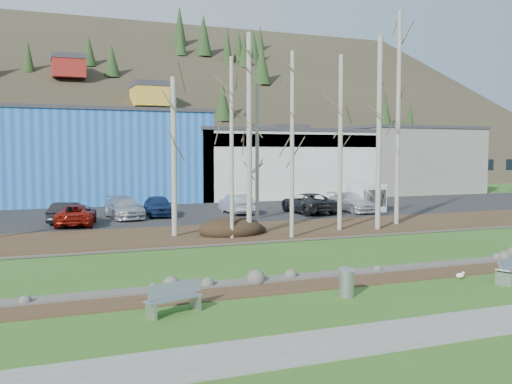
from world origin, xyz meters
name	(u,v)px	position (x,y,z in m)	size (l,w,h in m)	color
ground	(403,293)	(0.00, 0.00, 0.00)	(200.00, 200.00, 0.00)	#305A19
footpath	(483,322)	(0.00, -3.50, 0.02)	(80.00, 2.00, 0.04)	#61625D
dirt_strip	(367,279)	(0.00, 2.10, 0.01)	(80.00, 1.80, 0.03)	#382616
near_bank_rocks	(352,274)	(0.00, 3.10, 0.00)	(80.00, 0.80, 0.50)	#47423D
river	(303,255)	(0.00, 7.20, 0.00)	(80.00, 8.00, 0.90)	black
far_bank_rocks	(267,242)	(0.00, 11.30, 0.00)	(80.00, 0.80, 0.46)	#47423D
far_bank	(245,232)	(0.00, 14.50, 0.07)	(80.00, 7.00, 0.15)	#382616
parking_lot	(195,213)	(0.00, 25.00, 0.07)	(80.00, 14.00, 0.14)	black
building_blue	(90,156)	(-6.00, 39.00, 4.16)	(20.40, 12.24, 8.30)	#2058AA
building_white	(271,163)	(12.00, 38.98, 3.41)	(18.36, 12.24, 6.80)	silver
building_grey	(401,160)	(28.00, 39.00, 3.66)	(14.28, 12.24, 7.30)	slate
hillside	(99,74)	(0.00, 84.00, 17.50)	(160.00, 72.00, 35.00)	#2C261A
bench_intact	(174,298)	(-7.41, 0.43, 0.43)	(1.79, 1.01, 0.86)	#A2A5A7
bench_damaged	(511,270)	(4.50, -0.04, 0.40)	(1.86, 1.28, 0.79)	#A2A5A7
litter_bin	(346,284)	(-1.97, 0.22, 0.41)	(0.47, 0.47, 0.82)	#A2A5A7
seagull	(460,275)	(3.05, 0.83, 0.16)	(0.39, 0.18, 0.28)	gold
dirt_mound	(231,228)	(-1.24, 13.37, 0.49)	(3.51, 2.48, 0.69)	black
birch_1	(174,157)	(-4.12, 14.05, 4.27)	(0.29, 0.29, 8.25)	#AFAB9F
birch_2	(232,148)	(-1.55, 12.30, 4.73)	(0.20, 0.20, 9.15)	#AFAB9F
birch_3	(249,135)	(-0.44, 12.72, 5.41)	(0.28, 0.28, 10.52)	#AFAB9F
birch_4	(257,159)	(0.27, 13.37, 4.16)	(0.20, 0.20, 8.01)	#AFAB9F
birch_5	(292,145)	(1.36, 11.30, 4.88)	(0.21, 0.21, 9.47)	#AFAB9F
birch_6	(379,133)	(7.28, 12.39, 5.58)	(0.29, 0.29, 10.87)	#AFAB9F
birch_7	(340,143)	(5.09, 12.90, 5.03)	(0.25, 0.25, 9.76)	#AFAB9F
birch_8	(398,119)	(9.70, 13.98, 6.55)	(0.27, 0.27, 12.80)	#AFAB9F
car_1	(68,213)	(-9.00, 21.82, 0.79)	(1.38, 3.97, 1.31)	black
car_2	(76,215)	(-8.58, 20.50, 0.78)	(2.12, 4.61, 1.28)	maroon
car_3	(124,208)	(-5.39, 23.13, 0.84)	(1.96, 4.81, 1.40)	#AEB1B7
car_4	(158,206)	(-2.95, 23.63, 0.85)	(1.68, 4.19, 1.43)	navy
car_5	(237,204)	(2.57, 23.09, 0.83)	(1.47, 4.20, 1.39)	#B9B8BB
car_6	(308,203)	(7.43, 21.48, 0.87)	(2.42, 5.25, 1.46)	#2B2B2E
car_7	(352,202)	(10.95, 21.18, 0.83)	(1.94, 4.77, 1.39)	silver
van_white	(361,196)	(12.37, 22.30, 1.16)	(2.25, 4.79, 2.05)	white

